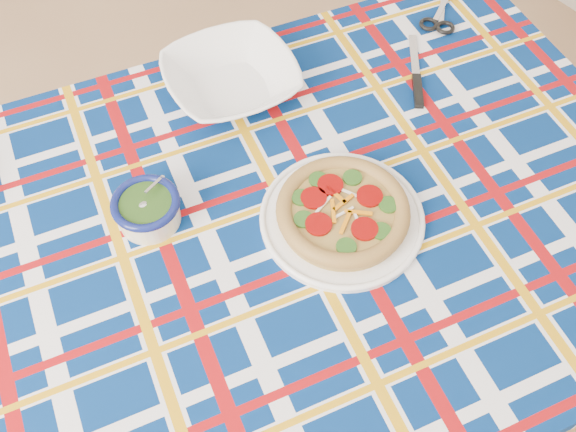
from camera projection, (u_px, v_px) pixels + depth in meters
floor at (153, 359)px, 1.67m from camera, size 4.00×4.00×0.00m
dining_table at (255, 256)px, 1.12m from camera, size 1.65×1.25×0.69m
tablecloth at (254, 250)px, 1.10m from camera, size 1.68×1.28×0.10m
main_focaccia_plate at (343, 211)px, 1.06m from camera, size 0.35×0.35×0.06m
pesto_bowl at (147, 208)px, 1.05m from camera, size 0.13×0.13×0.07m
serving_bowl at (231, 79)px, 1.22m from camera, size 0.29×0.29×0.06m
table_knife at (414, 57)px, 1.30m from camera, size 0.16×0.18×0.01m
kitchen_scissors at (443, 7)px, 1.38m from camera, size 0.18×0.16×0.01m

